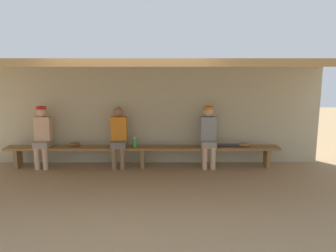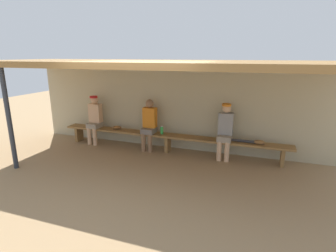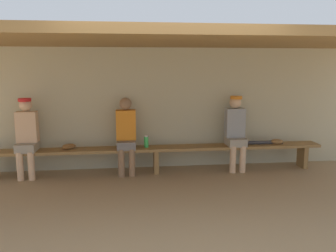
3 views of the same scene
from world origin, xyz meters
name	(u,v)px [view 3 (image 3 of 3)]	position (x,y,z in m)	size (l,w,h in m)	color
ground_plane	(166,206)	(0.00, 0.00, 0.00)	(24.00, 24.00, 0.00)	#9E7F59
back_wall	(154,108)	(0.00, 2.00, 1.10)	(8.00, 0.20, 2.20)	#B7AD8C
dugout_roof	(160,39)	(0.00, 0.70, 2.26)	(8.00, 2.80, 0.12)	olive
bench	(156,151)	(0.00, 1.55, 0.39)	(6.00, 0.36, 0.46)	olive
player_rightmost	(126,133)	(-0.52, 1.55, 0.73)	(0.34, 0.42, 1.34)	slate
player_in_blue	(27,134)	(-2.18, 1.55, 0.75)	(0.34, 0.42, 1.34)	gray
player_in_white	(235,129)	(1.44, 1.55, 0.75)	(0.34, 0.42, 1.34)	gray
water_bottle_green	(146,142)	(-0.17, 1.56, 0.56)	(0.08, 0.08, 0.21)	green
baseball_glove_dark_brown	(69,146)	(-1.50, 1.59, 0.51)	(0.24, 0.17, 0.09)	brown
baseball_glove_tan	(277,142)	(2.23, 1.54, 0.51)	(0.24, 0.17, 0.09)	olive
baseball_bat	(261,142)	(1.93, 1.55, 0.49)	(0.07, 0.07, 0.81)	#333338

